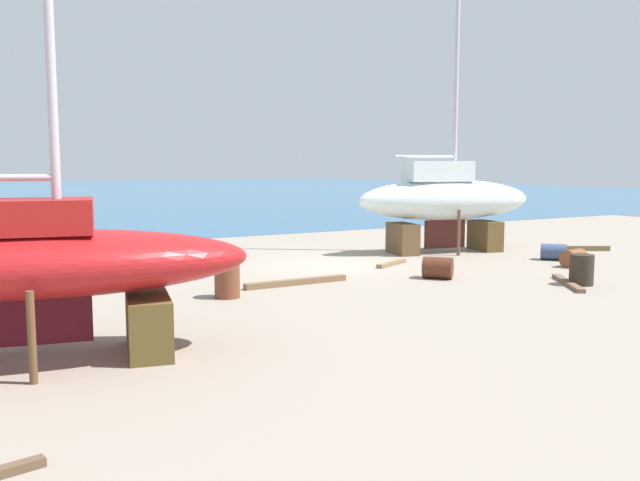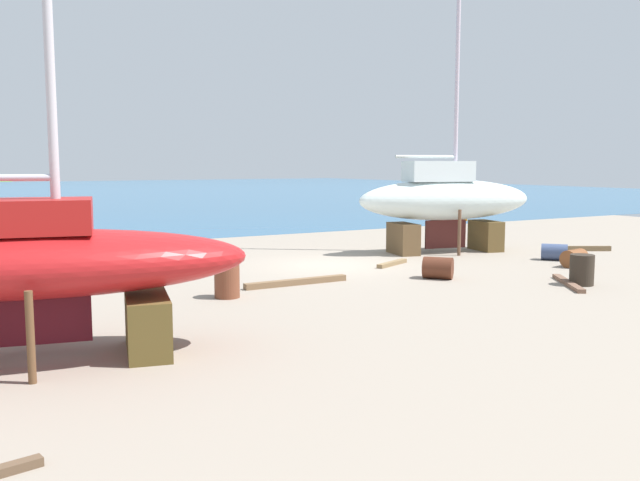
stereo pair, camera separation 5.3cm
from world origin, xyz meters
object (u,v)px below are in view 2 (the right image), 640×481
at_px(sailboat_mid_port, 445,200).
at_px(barrel_tipped_left, 438,268).
at_px(barrel_ochre, 574,258).
at_px(barrel_tipped_right, 554,252).
at_px(worker, 462,220).
at_px(barrel_rust_mid, 227,280).
at_px(barrel_tipped_center, 163,255).
at_px(sailboat_small_center, 34,265).
at_px(barrel_tar_black, 582,270).

bearing_deg(sailboat_mid_port, barrel_tipped_left, -120.11).
bearing_deg(barrel_ochre, barrel_tipped_right, 64.47).
relative_size(worker, barrel_tipped_right, 1.89).
bearing_deg(barrel_rust_mid, barrel_tipped_right, 2.13).
xyz_separation_m(barrel_tipped_left, barrel_rust_mid, (-6.22, 0.46, 0.11)).
distance_m(barrel_tipped_right, barrel_tipped_center, 12.96).
bearing_deg(barrel_tipped_center, barrel_tipped_right, -22.69).
relative_size(sailboat_small_center, barrel_rust_mid, 12.68).
xyz_separation_m(worker, barrel_rust_mid, (-13.69, -6.88, -0.40)).
height_order(sailboat_mid_port, barrel_tipped_left, sailboat_mid_port).
bearing_deg(barrel_tipped_left, worker, 44.50).
bearing_deg(worker, sailboat_small_center, -32.29).
height_order(worker, barrel_ochre, worker).
xyz_separation_m(worker, barrel_tar_black, (-4.80, -10.07, -0.40)).
relative_size(sailboat_small_center, barrel_ochre, 12.30).
bearing_deg(barrel_tipped_left, sailboat_mid_port, 47.64).
relative_size(barrel_ochre, barrel_rust_mid, 1.03).
distance_m(barrel_ochre, barrel_tipped_right, 1.48).
height_order(barrel_tar_black, barrel_tipped_center, barrel_tar_black).
distance_m(barrel_tipped_left, barrel_rust_mid, 6.24).
xyz_separation_m(sailboat_mid_port, sailboat_small_center, (-14.97, -7.33, -0.34)).
bearing_deg(sailboat_small_center, barrel_rust_mid, 48.15).
relative_size(worker, barrel_tipped_left, 1.94).
relative_size(sailboat_mid_port, sailboat_small_center, 1.15).
bearing_deg(worker, barrel_tipped_left, -16.92).
bearing_deg(sailboat_mid_port, barrel_tar_black, -88.43).
xyz_separation_m(sailboat_mid_port, worker, (3.46, 2.94, -1.12)).
xyz_separation_m(barrel_tipped_right, barrel_rust_mid, (-12.05, -0.45, 0.15)).
bearing_deg(sailboat_small_center, barrel_ochre, 21.40).
relative_size(barrel_tipped_left, barrel_rust_mid, 0.97).
xyz_separation_m(barrel_tar_black, barrel_rust_mid, (-8.89, 3.19, 0.01)).
bearing_deg(worker, barrel_tipped_center, -55.39).
distance_m(barrel_rust_mid, barrel_tipped_center, 5.45).
xyz_separation_m(barrel_rust_mid, barrel_tipped_center, (0.09, 5.45, -0.02)).
distance_m(barrel_tipped_left, barrel_tipped_center, 8.51).
relative_size(barrel_tipped_left, barrel_tipped_right, 0.97).
relative_size(sailboat_small_center, barrel_tipped_right, 12.74).
relative_size(sailboat_mid_port, barrel_rust_mid, 14.53).
xyz_separation_m(barrel_tipped_left, barrel_tipped_center, (-6.13, 5.90, 0.10)).
xyz_separation_m(worker, barrel_tipped_left, (-7.47, -7.34, -0.51)).
height_order(sailboat_mid_port, worker, sailboat_mid_port).
distance_m(barrel_ochre, barrel_tar_black, 3.42).
xyz_separation_m(sailboat_small_center, barrel_rust_mid, (4.74, 3.38, -1.17)).
bearing_deg(barrel_rust_mid, sailboat_small_center, -144.45).
relative_size(sailboat_small_center, barrel_tar_black, 12.95).
bearing_deg(barrel_tipped_left, barrel_ochre, -4.74).
relative_size(worker, barrel_ochre, 1.82).
distance_m(sailboat_mid_port, barrel_ochre, 5.24).
xyz_separation_m(sailboat_mid_port, barrel_tipped_left, (-4.01, -4.40, -1.63)).
bearing_deg(barrel_tipped_left, sailboat_small_center, -165.04).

